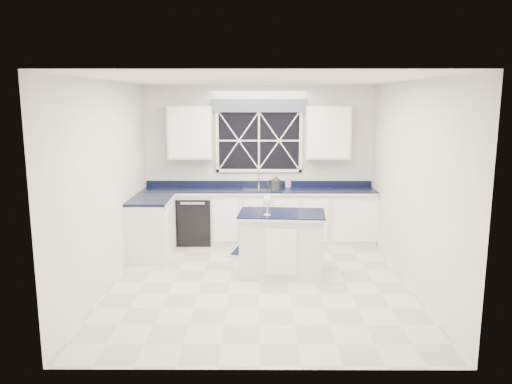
{
  "coord_description": "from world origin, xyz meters",
  "views": [
    {
      "loc": [
        -0.02,
        -6.47,
        2.45
      ],
      "look_at": [
        -0.04,
        0.4,
        1.18
      ],
      "focal_mm": 35.0,
      "sensor_mm": 36.0,
      "label": 1
    }
  ],
  "objects_px": {
    "kettle": "(276,183)",
    "wine_glass": "(267,201)",
    "soap_bottle": "(288,182)",
    "faucet": "(259,178)",
    "island": "(282,243)",
    "dishwasher": "(196,219)"
  },
  "relations": [
    {
      "from": "faucet",
      "to": "soap_bottle",
      "type": "bearing_deg",
      "value": 1.76
    },
    {
      "from": "soap_bottle",
      "to": "island",
      "type": "bearing_deg",
      "value": -96.23
    },
    {
      "from": "dishwasher",
      "to": "island",
      "type": "bearing_deg",
      "value": -48.46
    },
    {
      "from": "faucet",
      "to": "soap_bottle",
      "type": "relative_size",
      "value": 1.63
    },
    {
      "from": "kettle",
      "to": "wine_glass",
      "type": "distance_m",
      "value": 1.78
    },
    {
      "from": "kettle",
      "to": "soap_bottle",
      "type": "distance_m",
      "value": 0.29
    },
    {
      "from": "faucet",
      "to": "soap_bottle",
      "type": "xyz_separation_m",
      "value": [
        0.52,
        0.02,
        -0.07
      ]
    },
    {
      "from": "wine_glass",
      "to": "island",
      "type": "bearing_deg",
      "value": 35.21
    },
    {
      "from": "soap_bottle",
      "to": "faucet",
      "type": "bearing_deg",
      "value": -178.24
    },
    {
      "from": "faucet",
      "to": "kettle",
      "type": "height_order",
      "value": "faucet"
    },
    {
      "from": "island",
      "to": "soap_bottle",
      "type": "bearing_deg",
      "value": 88.38
    },
    {
      "from": "dishwasher",
      "to": "soap_bottle",
      "type": "xyz_separation_m",
      "value": [
        1.62,
        0.21,
        0.62
      ]
    },
    {
      "from": "wine_glass",
      "to": "soap_bottle",
      "type": "distance_m",
      "value": 2.0
    },
    {
      "from": "dishwasher",
      "to": "wine_glass",
      "type": "distance_m",
      "value": 2.23
    },
    {
      "from": "kettle",
      "to": "wine_glass",
      "type": "height_order",
      "value": "wine_glass"
    },
    {
      "from": "island",
      "to": "dishwasher",
      "type": "bearing_deg",
      "value": 136.15
    },
    {
      "from": "dishwasher",
      "to": "soap_bottle",
      "type": "bearing_deg",
      "value": 7.41
    },
    {
      "from": "dishwasher",
      "to": "island",
      "type": "distance_m",
      "value": 2.14
    },
    {
      "from": "kettle",
      "to": "wine_glass",
      "type": "relative_size",
      "value": 1.03
    },
    {
      "from": "wine_glass",
      "to": "faucet",
      "type": "bearing_deg",
      "value": 93.21
    },
    {
      "from": "faucet",
      "to": "island",
      "type": "relative_size",
      "value": 0.24
    },
    {
      "from": "dishwasher",
      "to": "faucet",
      "type": "bearing_deg",
      "value": 10.02
    }
  ]
}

